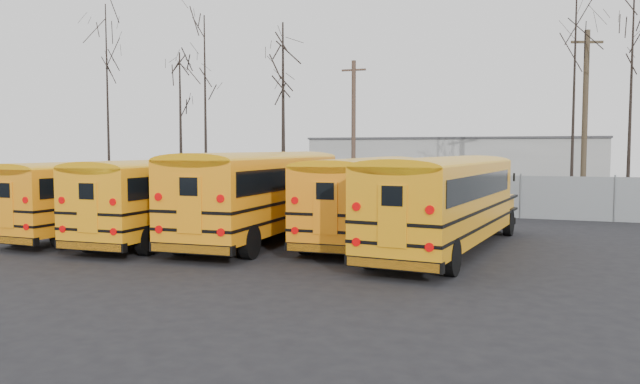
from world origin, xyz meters
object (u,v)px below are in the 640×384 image
at_px(bus_c, 263,188).
at_px(utility_pole_left, 354,129).
at_px(utility_pole_right, 585,117).
at_px(bus_d, 368,191).
at_px(bus_e, 445,196).
at_px(bus_b, 175,192).
at_px(bus_a, 107,191).

bearing_deg(bus_c, utility_pole_left, 94.89).
xyz_separation_m(bus_c, utility_pole_right, (11.14, 16.96, 3.07)).
xyz_separation_m(bus_d, bus_e, (2.99, -1.63, 0.04)).
height_order(bus_b, bus_c, bus_c).
bearing_deg(utility_pole_right, bus_c, -143.50).
xyz_separation_m(bus_b, bus_d, (6.61, 2.08, 0.03)).
distance_m(bus_a, bus_d, 9.85).
xyz_separation_m(bus_c, bus_e, (6.51, -0.40, -0.08)).
bearing_deg(bus_e, utility_pole_right, 80.84).
bearing_deg(bus_b, utility_pole_right, 49.80).
bearing_deg(bus_d, utility_pole_left, 107.69).
xyz_separation_m(utility_pole_left, utility_pole_right, (13.27, -0.36, 0.48)).
bearing_deg(bus_c, bus_b, -166.87).
bearing_deg(bus_d, utility_pole_right, 62.48).
bearing_deg(bus_a, bus_e, 4.09).
relative_size(bus_b, utility_pole_left, 1.21).
relative_size(bus_a, bus_c, 0.89).
relative_size(bus_a, bus_b, 0.97).
height_order(bus_e, utility_pole_left, utility_pole_left).
bearing_deg(bus_a, bus_b, 1.85).
distance_m(bus_b, bus_c, 3.21).
bearing_deg(bus_b, bus_d, 15.88).
xyz_separation_m(bus_d, utility_pole_right, (7.62, 15.73, 3.19)).
relative_size(bus_b, utility_pole_right, 1.10).
bearing_deg(bus_a, utility_pole_left, 79.77).
height_order(bus_c, utility_pole_left, utility_pole_left).
relative_size(bus_e, utility_pole_left, 1.28).
bearing_deg(bus_b, utility_pole_left, 85.42).
xyz_separation_m(bus_e, utility_pole_right, (4.63, 17.36, 3.15)).
xyz_separation_m(bus_b, bus_c, (3.09, 0.84, 0.15)).
relative_size(bus_e, utility_pole_right, 1.16).
distance_m(bus_a, utility_pole_left, 18.79).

